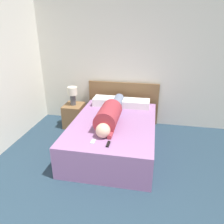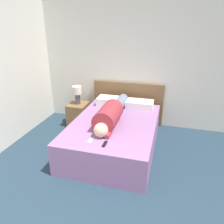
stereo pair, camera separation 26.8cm
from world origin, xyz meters
The scene contains 10 objects.
wall_back centered at (0.00, 3.71, 1.30)m, with size 5.56×0.06×2.60m.
bed centered at (-0.25, 2.47, 0.27)m, with size 1.45×2.09×0.54m.
headboard centered at (-0.25, 3.64, 0.47)m, with size 1.57×0.04×0.95m.
nightstand centered at (-1.29, 3.22, 0.25)m, with size 0.40×0.46×0.50m.
table_lamp centered at (-1.29, 3.22, 0.75)m, with size 0.20×0.20×0.40m.
person_lying centered at (-0.31, 2.44, 0.69)m, with size 0.37×1.68×0.37m.
pillow_near_headboard centered at (-0.53, 3.27, 0.62)m, with size 0.58×0.34×0.16m.
pillow_second centered at (0.07, 3.27, 0.61)m, with size 0.55×0.34×0.15m.
tv_remote centered at (-0.18, 1.68, 0.55)m, with size 0.04×0.15×0.02m.
cell_phone centered at (-0.42, 1.72, 0.54)m, with size 0.06×0.13×0.01m.
Camera 2 is at (0.65, -0.93, 2.20)m, focal length 35.00 mm.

